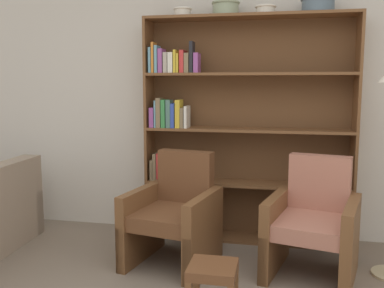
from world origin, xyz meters
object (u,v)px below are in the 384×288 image
Objects in this scene: bowl_stoneware at (226,8)px; armchair_cushioned at (313,224)px; armchair_leather at (175,215)px; footstool at (213,278)px; bowl_sage at (318,5)px; bowl_copper at (266,9)px; bookshelf at (231,131)px; bowl_olive at (183,12)px.

bowl_stoneware reaches higher than armchair_cushioned.
armchair_leather is 2.39× the size of footstool.
bowl_stoneware is 0.28× the size of armchair_cushioned.
armchair_cushioned is at bearing -91.75° from bowl_sage.
bowl_copper is 0.44m from bowl_sage.
bowl_copper is at bearing -125.10° from armchair_leather.
bowl_sage is (0.74, -0.02, 1.11)m from bookshelf.
armchair_cushioned is (0.42, -0.63, -1.72)m from bowl_copper.
armchair_leather is (-0.32, -0.63, -1.74)m from bowl_stoneware.
bowl_copper is 1.95m from armchair_leather.
bowl_sage is at bearing -1.89° from bookshelf.
bowl_stoneware is at bearing -157.12° from bookshelf.
footstool is (0.52, -1.48, -1.82)m from bowl_olive.
bowl_olive is 0.45× the size of footstool.
bookshelf reaches higher than armchair_leather.
armchair_leather is 1.00× the size of armchair_cushioned.
bowl_copper is at bearing 81.25° from footstool.
bowl_sage is 1.86m from armchair_cushioned.
bowl_copper is (0.35, 0.00, -0.02)m from bowl_stoneware.
bookshelf is 1.16m from armchair_cushioned.
bowl_sage is 2.46m from footstool.
armchair_cushioned is (1.17, -0.63, -1.72)m from bowl_olive.
bookshelf is at bearing 3.08° from bowl_olive.
bowl_copper is at bearing -4.73° from bookshelf.
armchair_leather is at bearing -150.59° from bowl_sage.
armchair_cushioned is (0.78, -0.63, -1.74)m from bowl_stoneware.
bowl_olive reaches higher than armchair_cushioned.
armchair_cushioned is at bearing -168.14° from armchair_leather.
bowl_olive is 0.67× the size of bowl_stoneware.
bowl_olive reaches higher than bowl_copper.
bookshelf is 1.68m from footstool.
bookshelf is at bearing 22.88° from bowl_stoneware.
bowl_sage is (1.19, 0.00, 0.02)m from bowl_olive.
bowl_sage reaches higher than footstool.
bookshelf is 7.01× the size of bowl_sage.
bowl_stoneware reaches higher than footstool.
armchair_leather is 1.10m from armchair_cushioned.
armchair_leather is at bearing -83.63° from bowl_olive.
bowl_copper is 2.36m from footstool.
bowl_copper is 0.64× the size of bowl_sage.
bowl_sage is (0.44, 0.00, 0.02)m from bowl_copper.
bowl_stoneware reaches higher than armchair_leather.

